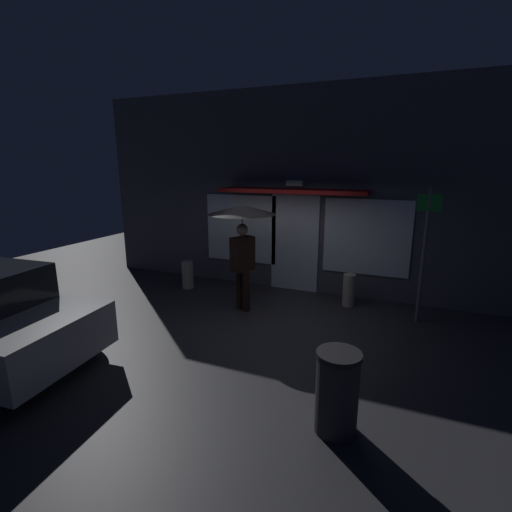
% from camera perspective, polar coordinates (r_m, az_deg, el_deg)
% --- Properties ---
extents(ground_plane, '(18.00, 18.00, 0.00)m').
position_cam_1_polar(ground_plane, '(6.86, 0.31, -10.55)').
color(ground_plane, '#2D2D33').
extents(building_facade, '(9.93, 1.00, 4.47)m').
position_cam_1_polar(building_facade, '(8.48, 6.47, 9.57)').
color(building_facade, '#4C4C56').
rests_on(building_facade, ground).
extents(person_with_umbrella, '(1.30, 1.30, 2.10)m').
position_cam_1_polar(person_with_umbrella, '(7.11, -2.14, 4.66)').
color(person_with_umbrella, black).
rests_on(person_with_umbrella, ground).
extents(street_sign_post, '(0.40, 0.07, 2.45)m').
position_cam_1_polar(street_sign_post, '(7.24, 24.47, 1.06)').
color(street_sign_post, '#595B60').
rests_on(street_sign_post, ground).
extents(sidewalk_bollard, '(0.25, 0.25, 0.67)m').
position_cam_1_polar(sidewalk_bollard, '(7.87, 14.10, -5.11)').
color(sidewalk_bollard, '#B2A899').
rests_on(sidewalk_bollard, ground).
extents(sidewalk_bollard_2, '(0.26, 0.26, 0.64)m').
position_cam_1_polar(sidewalk_bollard_2, '(8.87, -10.47, -2.86)').
color(sidewalk_bollard_2, '#9E998E').
rests_on(sidewalk_bollard_2, ground).
extents(trash_bin, '(0.48, 0.48, 0.93)m').
position_cam_1_polar(trash_bin, '(4.31, 12.35, -19.75)').
color(trash_bin, '#2D2D33').
rests_on(trash_bin, ground).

